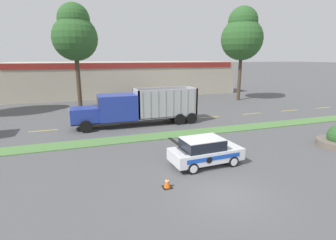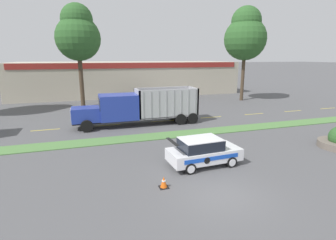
% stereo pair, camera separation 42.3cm
% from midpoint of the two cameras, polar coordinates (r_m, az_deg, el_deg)
% --- Properties ---
extents(ground_plane, '(600.00, 600.00, 0.00)m').
position_cam_midpoint_polar(ground_plane, '(12.95, 11.34, -15.53)').
color(ground_plane, '#515154').
extents(grass_verge, '(120.00, 1.85, 0.06)m').
position_cam_midpoint_polar(grass_verge, '(21.28, -2.06, -3.45)').
color(grass_verge, '#517F42').
rests_on(grass_verge, ground_plane).
extents(centre_line_3, '(2.40, 0.14, 0.01)m').
position_cam_midpoint_polar(centre_line_3, '(25.38, -25.91, -2.09)').
color(centre_line_3, yellow).
rests_on(centre_line_3, ground_plane).
extents(centre_line_4, '(2.40, 0.14, 0.01)m').
position_cam_midpoint_polar(centre_line_4, '(25.26, -13.70, -1.16)').
color(centre_line_4, yellow).
rests_on(centre_line_4, ground_plane).
extents(centre_line_5, '(2.40, 0.14, 0.01)m').
position_cam_midpoint_polar(centre_line_5, '(26.28, -1.92, -0.21)').
color(centre_line_5, yellow).
rests_on(centre_line_5, ground_plane).
extents(centre_line_6, '(2.40, 0.14, 0.01)m').
position_cam_midpoint_polar(centre_line_6, '(28.31, 8.57, 0.64)').
color(centre_line_6, yellow).
rests_on(centre_line_6, ground_plane).
extents(centre_line_7, '(2.40, 0.14, 0.01)m').
position_cam_midpoint_polar(centre_line_7, '(31.15, 17.41, 1.34)').
color(centre_line_7, yellow).
rests_on(centre_line_7, ground_plane).
extents(centre_line_8, '(2.40, 0.14, 0.01)m').
position_cam_midpoint_polar(centre_line_8, '(34.61, 24.64, 1.90)').
color(centre_line_8, yellow).
rests_on(centre_line_8, ground_plane).
extents(centre_line_9, '(2.40, 0.14, 0.01)m').
position_cam_midpoint_polar(centre_line_9, '(38.51, 30.48, 2.32)').
color(centre_line_9, yellow).
rests_on(centre_line_9, ground_plane).
extents(dump_truck_lead, '(11.60, 2.69, 3.36)m').
position_cam_midpoint_polar(dump_truck_lead, '(24.46, -9.43, 2.37)').
color(dump_truck_lead, black).
rests_on(dump_truck_lead, ground_plane).
extents(rally_car, '(4.33, 2.18, 1.69)m').
position_cam_midpoint_polar(rally_car, '(15.65, 7.23, -6.72)').
color(rally_car, white).
rests_on(rally_car, ground_plane).
extents(traffic_cone, '(0.45, 0.45, 0.58)m').
position_cam_midpoint_polar(traffic_cone, '(13.15, -1.11, -13.40)').
color(traffic_cone, black).
rests_on(traffic_cone, ground_plane).
extents(store_building_backdrop, '(36.64, 12.10, 5.46)m').
position_cam_midpoint_polar(store_building_backdrop, '(47.04, -9.67, 9.05)').
color(store_building_backdrop, '#BCB29E').
rests_on(store_building_backdrop, ground_plane).
extents(tree_behind_left, '(5.45, 5.45, 12.59)m').
position_cam_midpoint_polar(tree_behind_left, '(35.33, -19.98, 17.24)').
color(tree_behind_left, '#473828').
rests_on(tree_behind_left, ground_plane).
extents(tree_behind_centre, '(5.91, 5.91, 13.18)m').
position_cam_midpoint_polar(tree_behind_centre, '(40.30, 15.54, 17.42)').
color(tree_behind_centre, '#473828').
rests_on(tree_behind_centre, ground_plane).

